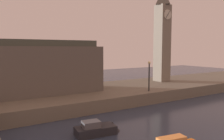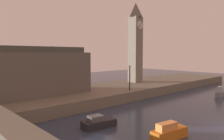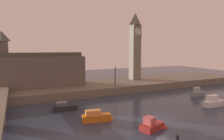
{
  "view_description": "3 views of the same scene",
  "coord_description": "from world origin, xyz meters",
  "views": [
    {
      "loc": [
        -18.58,
        -7.5,
        7.09
      ],
      "look_at": [
        -3.05,
        17.27,
        4.37
      ],
      "focal_mm": 36.69,
      "sensor_mm": 36.0,
      "label": 1
    },
    {
      "loc": [
        -23.11,
        -7.41,
        7.2
      ],
      "look_at": [
        -0.3,
        17.4,
        4.65
      ],
      "focal_mm": 34.68,
      "sensor_mm": 36.0,
      "label": 2
    },
    {
      "loc": [
        -16.19,
        -20.57,
        9.04
      ],
      "look_at": [
        1.07,
        15.92,
        4.7
      ],
      "focal_mm": 32.87,
      "sensor_mm": 36.0,
      "label": 3
    }
  ],
  "objects": [
    {
      "name": "far_embankment",
      "position": [
        0.0,
        20.0,
        0.75
      ],
      "size": [
        70.0,
        12.0,
        1.5
      ],
      "primitive_type": "cube",
      "color": "#6B6051",
      "rests_on": "ground"
    },
    {
      "name": "clock_tower",
      "position": [
        9.73,
        21.4,
        9.6
      ],
      "size": [
        2.33,
        2.37,
        15.72
      ],
      "color": "slate",
      "rests_on": "far_embankment"
    },
    {
      "name": "parliament_hall",
      "position": [
        -11.86,
        21.34,
        4.83
      ],
      "size": [
        15.71,
        5.56,
        10.6
      ],
      "color": "#5B544C",
      "rests_on": "far_embankment"
    },
    {
      "name": "streetlamp",
      "position": [
        1.42,
        15.21,
        3.97
      ],
      "size": [
        0.36,
        0.36,
        3.97
      ],
      "color": "black",
      "rests_on": "far_embankment"
    },
    {
      "name": "boat_patrol_orange",
      "position": [
        -7.23,
        2.43,
        0.57
      ],
      "size": [
        4.14,
        1.61,
        1.48
      ],
      "color": "orange",
      "rests_on": "ground"
    },
    {
      "name": "boat_barge_dark",
      "position": [
        -9.61,
        8.77,
        0.44
      ],
      "size": [
        4.17,
        1.91,
        1.25
      ],
      "color": "#232328",
      "rests_on": "ground"
    },
    {
      "name": "boat_cruiser_grey",
      "position": [
        14.61,
        6.61,
        0.63
      ],
      "size": [
        3.14,
        1.12,
        1.75
      ],
      "color": "gray",
      "rests_on": "ground"
    }
  ]
}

